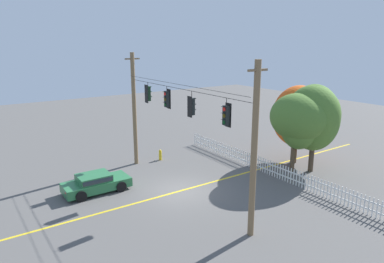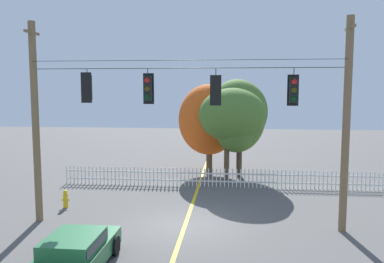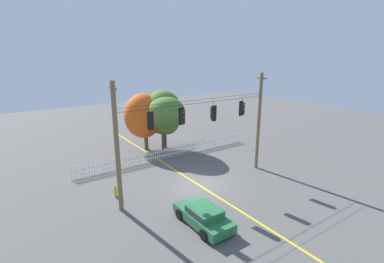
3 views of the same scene
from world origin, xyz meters
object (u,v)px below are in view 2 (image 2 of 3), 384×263
Objects in this scene: traffic_signal_southbound_primary at (216,90)px; autumn_maple_near_fence at (211,119)px; fire_hydrant at (66,199)px; traffic_signal_eastbound_side at (148,89)px; traffic_signal_westbound_side at (293,90)px; autumn_oak_far_east at (237,114)px; autumn_maple_mid at (233,117)px; parked_car at (75,252)px; traffic_signal_northbound_secondary at (87,88)px.

autumn_maple_near_fence is (-0.68, 10.15, -1.89)m from traffic_signal_southbound_primary.
traffic_signal_southbound_primary is at bearing -15.08° from fire_hydrant.
traffic_signal_eastbound_side is at bearing 179.59° from traffic_signal_southbound_primary.
traffic_signal_eastbound_side is 1.68× the size of fire_hydrant.
traffic_signal_westbound_side is 0.24× the size of autumn_oak_far_east.
traffic_signal_southbound_primary is 0.99× the size of traffic_signal_westbound_side.
traffic_signal_eastbound_side reaches higher than autumn_oak_far_east.
autumn_maple_mid is at bearing -53.49° from autumn_maple_near_fence.
traffic_signal_eastbound_side is at bearing 72.48° from parked_car.
autumn_maple_near_fence is 1.81m from autumn_oak_far_east.
traffic_signal_eastbound_side and traffic_signal_westbound_side have the same top height.
autumn_maple_near_fence is at bearing 126.51° from autumn_maple_mid.
traffic_signal_southbound_primary is 0.36× the size of parked_car.
autumn_maple_mid is at bearing 105.05° from traffic_signal_westbound_side.
traffic_signal_eastbound_side reaches higher than autumn_maple_near_fence.
traffic_signal_northbound_secondary is 11.26m from autumn_maple_near_fence.
autumn_oak_far_east is 1.54× the size of parked_car.
autumn_oak_far_east reaches higher than autumn_maple_near_fence.
traffic_signal_eastbound_side is at bearing 0.46° from traffic_signal_northbound_secondary.
autumn_maple_near_fence is 7.00× the size of fire_hydrant.
traffic_signal_eastbound_side is 0.23× the size of autumn_oak_far_east.
parked_car is at bearing -109.88° from autumn_oak_far_east.
parked_car is at bearing -103.05° from autumn_maple_near_fence.
traffic_signal_northbound_secondary is 5.80m from fire_hydrant.
traffic_signal_northbound_secondary is at bearing -122.66° from autumn_oak_far_east.
autumn_oak_far_east is (1.62, -0.70, 0.39)m from autumn_maple_near_fence.
autumn_maple_near_fence is 10.88m from fire_hydrant.
traffic_signal_northbound_secondary is 1.62× the size of fire_hydrant.
traffic_signal_southbound_primary is at bearing -86.18° from autumn_maple_near_fence.
traffic_signal_northbound_secondary is at bearing -44.71° from fire_hydrant.
fire_hydrant is at bearing -136.53° from autumn_oak_far_east.
autumn_maple_near_fence is at bearing 78.91° from traffic_signal_eastbound_side.
traffic_signal_southbound_primary is (5.11, 0.00, -0.11)m from traffic_signal_northbound_secondary.
traffic_signal_northbound_secondary and traffic_signal_southbound_primary have the same top height.
traffic_signal_southbound_primary is 2.94m from traffic_signal_westbound_side.
autumn_oak_far_east is (-2.00, 9.43, -1.50)m from traffic_signal_westbound_side.
traffic_signal_southbound_primary is at bearing -179.63° from traffic_signal_westbound_side.
traffic_signal_westbound_side reaches higher than parked_car.
autumn_maple_mid is 1.22m from autumn_oak_far_east.
fire_hydrant is at bearing 115.87° from parked_car.
traffic_signal_southbound_primary is at bearing -95.70° from autumn_oak_far_east.
autumn_maple_near_fence is at bearing 93.82° from traffic_signal_southbound_primary.
autumn_maple_mid is (-2.21, 8.23, -1.60)m from traffic_signal_westbound_side.
autumn_maple_near_fence is at bearing 66.40° from traffic_signal_northbound_secondary.
traffic_signal_southbound_primary is 8.85m from fire_hydrant.
autumn_maple_near_fence is at bearing 76.95° from parked_car.
traffic_signal_westbound_side reaches higher than fire_hydrant.
autumn_maple_mid is 1.41× the size of parked_car.
traffic_signal_eastbound_side is 10.51m from autumn_maple_near_fence.
traffic_signal_northbound_secondary is at bearing -125.28° from autumn_maple_mid.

